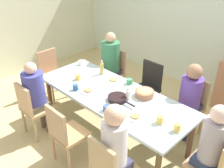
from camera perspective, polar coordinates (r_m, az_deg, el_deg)
The scene contains 32 objects.
ground_plane at distance 4.07m, azimuth -0.00°, elevation -10.81°, with size 7.05×7.05×0.00m, color #CCB67D.
wall_back at distance 5.16m, azimuth 18.77°, elevation 13.02°, with size 6.11×0.12×2.60m, color silver.
wall_left at distance 5.79m, azimuth -22.13°, elevation 14.11°, with size 0.12×4.69×2.60m, color beige.
dining_table at distance 3.68m, azimuth -0.00°, elevation -2.95°, with size 2.42×0.94×0.73m.
chair_0 at distance 3.96m, azimuth 17.23°, elevation -4.40°, with size 0.40×0.40×0.90m.
person_0 at distance 3.78m, azimuth 17.01°, elevation -2.31°, with size 0.30×0.30×1.19m.
chair_1 at distance 3.11m, azimuth 22.07°, elevation -16.26°, with size 0.40×0.40×0.90m.
person_1 at distance 2.99m, azimuth 21.24°, elevation -12.61°, with size 0.30×0.30×1.23m.
chair_2 at distance 3.91m, azimuth -17.45°, elevation -4.87°, with size 0.40×0.40×0.90m.
person_2 at distance 3.84m, azimuth -16.73°, elevation -1.87°, with size 0.30×0.30×1.19m.
chair_3 at distance 3.33m, azimuth -10.55°, elevation -10.58°, with size 0.40×0.40×0.90m.
chair_4 at distance 2.87m, azimuth -0.66°, elevation -18.12°, with size 0.40×0.40×0.90m.
person_4 at distance 2.74m, azimuth 0.71°, elevation -13.70°, with size 0.30×0.30×1.27m.
chair_5 at distance 4.31m, azimuth 8.01°, elevation -0.31°, with size 0.40×0.40×0.90m.
chair_6 at distance 4.77m, azimuth 0.38°, elevation 3.09°, with size 0.40×0.40×0.90m.
person_6 at distance 4.61m, azimuth -0.39°, elevation 5.44°, with size 0.33×0.33×1.26m.
chair_7 at distance 4.86m, azimuth -13.36°, elevation 2.77°, with size 0.40×0.40×0.90m.
plate_0 at distance 3.95m, azimuth 0.35°, elevation 0.89°, with size 0.23×0.23×0.04m.
plate_1 at distance 3.17m, azimuth 5.27°, elevation -7.23°, with size 0.23×0.23×0.04m.
plate_2 at distance 3.69m, azimuth -5.25°, elevation -1.45°, with size 0.24×0.24×0.04m.
bowl_0 at distance 3.57m, azimuth 7.27°, elevation -1.98°, with size 0.27×0.27×0.11m.
serving_pan at distance 3.47m, azimuth 1.27°, elevation -3.19°, with size 0.45×0.27×0.06m.
cup_0 at distance 3.10m, azimuth 10.64°, elevation -7.84°, with size 0.12×0.08×0.10m.
cup_1 at distance 3.86m, azimuth 3.90°, elevation 0.56°, with size 0.12×0.09×0.08m.
cup_2 at distance 3.26m, azimuth -1.24°, elevation -5.45°, with size 0.12×0.09×0.07m.
cup_3 at distance 4.49m, azimuth -6.97°, elevation 4.74°, with size 0.12×0.08×0.08m.
cup_4 at distance 4.01m, azimuth -7.63°, elevation 1.52°, with size 0.12×0.08×0.08m.
cup_5 at distance 3.03m, azimuth 14.37°, elevation -9.39°, with size 0.11×0.07×0.10m.
cup_6 at distance 3.73m, azimuth -8.16°, elevation -0.73°, with size 0.11×0.08×0.09m.
bottle_0 at distance 3.09m, azimuth 0.87°, elevation -6.54°, with size 0.06×0.06×0.19m.
bottle_1 at distance 4.11m, azimuth -2.29°, elevation 3.61°, with size 0.06×0.06×0.24m.
bottle_2 at distance 3.45m, azimuth 3.60°, elevation -2.32°, with size 0.07×0.07×0.19m.
Camera 1 is at (2.20, -2.19, 2.63)m, focal length 40.95 mm.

